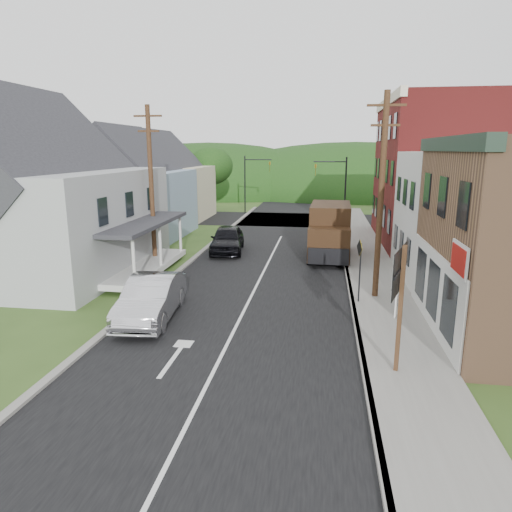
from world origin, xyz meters
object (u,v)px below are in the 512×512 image
at_px(silver_sedan, 151,299).
at_px(route_sign_cluster, 400,291).
at_px(dark_sedan, 227,239).
at_px(warning_sign, 360,262).
at_px(delivery_van, 330,231).

height_order(silver_sedan, route_sign_cluster, route_sign_cluster).
height_order(dark_sedan, route_sign_cluster, route_sign_cluster).
xyz_separation_m(silver_sedan, route_sign_cluster, (8.89, -3.38, 1.79)).
bearing_deg(silver_sedan, dark_sedan, 82.62).
bearing_deg(route_sign_cluster, warning_sign, 113.82).
relative_size(silver_sedan, route_sign_cluster, 1.34).
bearing_deg(route_sign_cluster, dark_sedan, 136.20).
bearing_deg(warning_sign, delivery_van, 85.28).
bearing_deg(delivery_van, warning_sign, -80.89).
height_order(dark_sedan, delivery_van, delivery_van).
distance_m(delivery_van, route_sign_cluster, 15.25).
distance_m(dark_sedan, route_sign_cluster, 17.98).
relative_size(silver_sedan, delivery_van, 0.86).
distance_m(silver_sedan, route_sign_cluster, 9.68).
bearing_deg(delivery_van, route_sign_cluster, -81.66).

